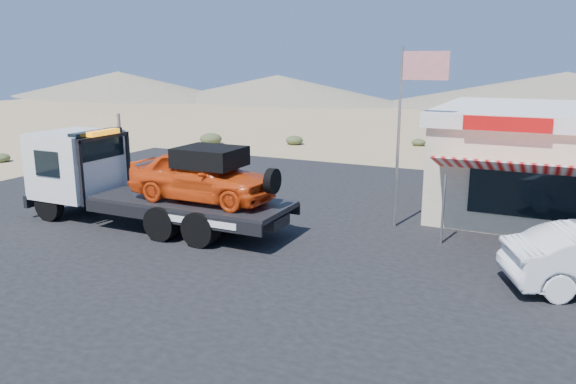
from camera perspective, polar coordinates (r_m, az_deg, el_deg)
name	(u,v)px	position (r m, az deg, el deg)	size (l,w,h in m)	color
ground	(207,246)	(17.58, -8.27, -5.44)	(120.00, 120.00, 0.00)	#A1895B
asphalt_lot	(305,228)	(19.16, 1.74, -3.68)	(32.00, 24.00, 0.02)	black
tow_truck	(148,177)	(19.68, -14.06, 1.50)	(9.55, 2.83, 3.19)	black
flagpole	(406,117)	(18.89, 11.93, 7.43)	(1.55, 0.10, 6.00)	#99999E
desert_scrub	(123,155)	(33.21, -16.40, 3.63)	(24.84, 33.85, 0.80)	#3B4927
distant_hills	(388,90)	(71.62, 10.16, 10.19)	(126.00, 48.00, 4.20)	#726B59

